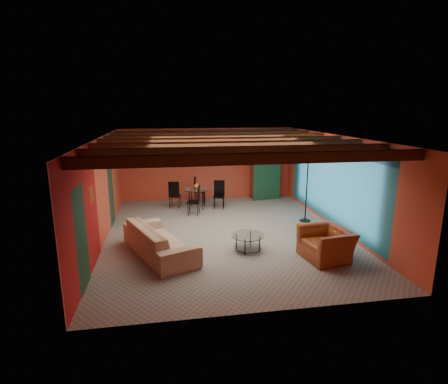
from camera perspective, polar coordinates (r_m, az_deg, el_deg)
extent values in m
cube|color=gray|center=(10.04, 0.19, -6.66)|extent=(6.50, 8.00, 0.01)
cube|color=silver|center=(9.46, 0.21, 8.89)|extent=(6.50, 8.00, 0.01)
cube|color=#CC482F|center=(13.55, -2.70, 4.52)|extent=(6.50, 0.02, 2.70)
cube|color=maroon|center=(9.67, -19.15, 0.13)|extent=(0.02, 8.00, 2.70)
cube|color=teal|center=(10.70, 17.63, 1.48)|extent=(0.02, 8.00, 2.70)
imported|color=tan|center=(8.69, -10.35, -7.57)|extent=(1.89, 2.71, 0.74)
imported|color=maroon|center=(8.66, 16.10, -8.01)|extent=(1.13, 1.25, 0.73)
cube|color=maroon|center=(13.77, 6.61, 2.78)|extent=(1.11, 0.64, 1.84)
cube|color=black|center=(13.39, -6.54, 5.63)|extent=(1.05, 0.03, 0.65)
imported|color=#26661E|center=(13.61, 6.74, 7.61)|extent=(0.48, 0.43, 0.49)
imported|color=orange|center=(12.28, -4.43, 2.30)|extent=(0.27, 0.27, 0.21)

